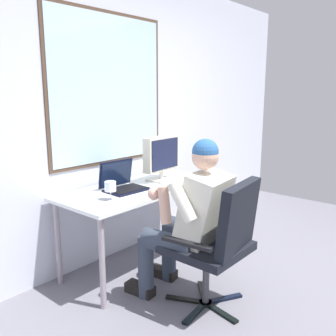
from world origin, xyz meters
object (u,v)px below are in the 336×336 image
at_px(wine_glass, 110,187).
at_px(laptop, 122,182).
at_px(desk, 141,194).
at_px(person_seated, 189,217).
at_px(office_chair, 220,237).
at_px(crt_monitor, 161,155).

bearing_deg(wine_glass, laptop, 32.04).
height_order(desk, laptop, laptop).
xyz_separation_m(desk, person_seated, (-0.17, -0.67, -0.01)).
bearing_deg(wine_glass, office_chair, -69.62).
distance_m(crt_monitor, wine_glass, 0.76).
xyz_separation_m(office_chair, crt_monitor, (0.43, 0.94, 0.42)).
bearing_deg(laptop, person_seated, -89.67).
distance_m(desk, wine_glass, 0.49).
xyz_separation_m(laptop, wine_glass, (-0.27, -0.17, 0.04)).
relative_size(laptop, wine_glass, 2.42).
height_order(person_seated, wine_glass, person_seated).
height_order(office_chair, person_seated, person_seated).
height_order(office_chair, crt_monitor, crt_monitor).
xyz_separation_m(person_seated, laptop, (-0.00, 0.72, 0.15)).
height_order(office_chair, laptop, laptop).
bearing_deg(desk, office_chair, -98.58).
bearing_deg(crt_monitor, wine_glass, -170.04).
relative_size(crt_monitor, laptop, 1.18).
bearing_deg(laptop, crt_monitor, -4.83).
height_order(crt_monitor, wine_glass, crt_monitor).
relative_size(desk, office_chair, 1.53).
xyz_separation_m(crt_monitor, wine_glass, (-0.73, -0.13, -0.14)).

